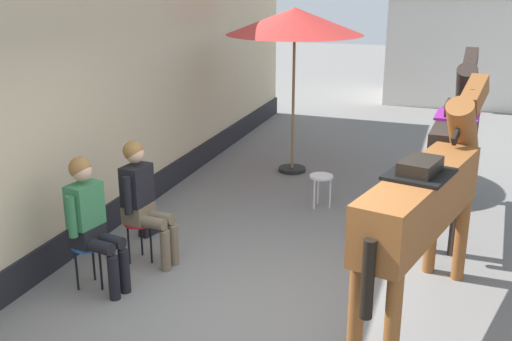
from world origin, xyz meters
TOP-DOWN VIEW (x-y plane):
  - ground_plane at (0.00, 3.00)m, footprint 40.00×40.00m
  - pub_facade_wall at (-2.55, 1.50)m, footprint 0.34×14.00m
  - distant_cottage at (1.40, 11.36)m, footprint 3.40×2.60m
  - seated_visitor_near at (-1.73, 0.04)m, footprint 0.61×0.48m
  - seated_visitor_far at (-1.54, 0.74)m, footprint 0.61×0.49m
  - saddled_horse_near at (1.40, 0.66)m, footprint 1.01×2.94m
  - saddled_horse_far at (1.61, 3.13)m, footprint 0.56×3.00m
  - cafe_parasol at (-0.88, 4.44)m, footprint 2.10×2.10m
  - spare_stool_white at (-0.08, 3.01)m, footprint 0.32×0.32m
  - satchel_bag at (-1.86, 1.44)m, footprint 0.18×0.30m

SIDE VIEW (x-z plane):
  - ground_plane at x=0.00m, z-range 0.00..0.00m
  - satchel_bag at x=-1.86m, z-range 0.00..0.20m
  - spare_stool_white at x=-0.08m, z-range 0.17..0.63m
  - seated_visitor_near at x=-1.73m, z-range 0.08..1.47m
  - seated_visitor_far at x=-1.54m, z-range 0.08..1.47m
  - saddled_horse_near at x=1.40m, z-range 0.13..2.19m
  - saddled_horse_far at x=1.61m, z-range 0.13..2.19m
  - pub_facade_wall at x=-2.55m, z-range -0.16..3.24m
  - distant_cottage at x=1.40m, z-range 0.05..3.55m
  - cafe_parasol at x=-0.88m, z-range 1.07..3.65m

